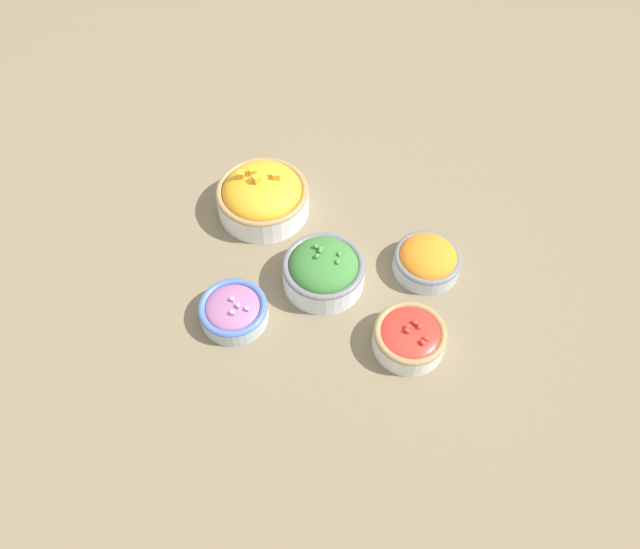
{
  "coord_description": "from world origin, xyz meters",
  "views": [
    {
      "loc": [
        -0.4,
        0.45,
        0.9
      ],
      "look_at": [
        0.0,
        0.0,
        0.03
      ],
      "focal_mm": 35.0,
      "sensor_mm": 36.0,
      "label": 1
    }
  ],
  "objects_px": {
    "bowl_cherry_tomatoes": "(410,336)",
    "bowl_carrots": "(427,260)",
    "bowl_broccoli": "(322,268)",
    "bowl_red_onion": "(233,310)",
    "bowl_squash": "(263,195)"
  },
  "relations": [
    {
      "from": "bowl_red_onion",
      "to": "bowl_carrots",
      "type": "distance_m",
      "value": 0.34
    },
    {
      "from": "bowl_broccoli",
      "to": "bowl_squash",
      "type": "bearing_deg",
      "value": -14.36
    },
    {
      "from": "bowl_broccoli",
      "to": "bowl_carrots",
      "type": "xyz_separation_m",
      "value": [
        -0.12,
        -0.14,
        -0.01
      ]
    },
    {
      "from": "bowl_cherry_tomatoes",
      "to": "bowl_squash",
      "type": "xyz_separation_m",
      "value": [
        0.38,
        -0.05,
        0.01
      ]
    },
    {
      "from": "bowl_cherry_tomatoes",
      "to": "bowl_carrots",
      "type": "distance_m",
      "value": 0.16
    },
    {
      "from": "bowl_broccoli",
      "to": "bowl_squash",
      "type": "height_order",
      "value": "bowl_squash"
    },
    {
      "from": "bowl_red_onion",
      "to": "bowl_carrots",
      "type": "relative_size",
      "value": 0.97
    },
    {
      "from": "bowl_cherry_tomatoes",
      "to": "bowl_carrots",
      "type": "bearing_deg",
      "value": -64.17
    },
    {
      "from": "bowl_squash",
      "to": "bowl_broccoli",
      "type": "bearing_deg",
      "value": 165.64
    },
    {
      "from": "bowl_red_onion",
      "to": "bowl_squash",
      "type": "distance_m",
      "value": 0.24
    },
    {
      "from": "bowl_cherry_tomatoes",
      "to": "bowl_squash",
      "type": "bearing_deg",
      "value": -7.55
    },
    {
      "from": "bowl_squash",
      "to": "bowl_red_onion",
      "type": "bearing_deg",
      "value": 123.01
    },
    {
      "from": "bowl_cherry_tomatoes",
      "to": "bowl_carrots",
      "type": "xyz_separation_m",
      "value": [
        0.07,
        -0.14,
        -0.0
      ]
    },
    {
      "from": "bowl_red_onion",
      "to": "bowl_carrots",
      "type": "height_order",
      "value": "bowl_carrots"
    },
    {
      "from": "bowl_carrots",
      "to": "bowl_squash",
      "type": "xyz_separation_m",
      "value": [
        0.31,
        0.09,
        0.01
      ]
    }
  ]
}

